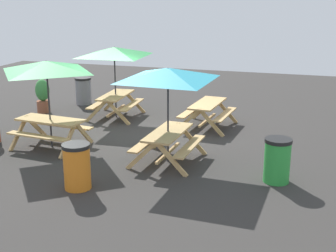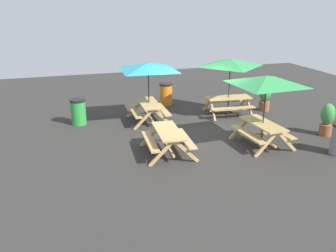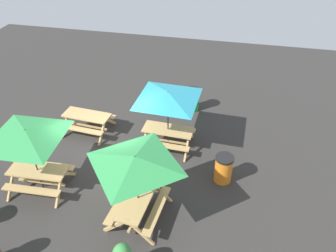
{
  "view_description": "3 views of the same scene",
  "coord_description": "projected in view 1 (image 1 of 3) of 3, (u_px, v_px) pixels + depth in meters",
  "views": [
    {
      "loc": [
        -11.93,
        -4.61,
        4.01
      ],
      "look_at": [
        -1.7,
        -1.39,
        0.9
      ],
      "focal_mm": 50.0,
      "sensor_mm": 36.0,
      "label": 1
    },
    {
      "loc": [
        11.71,
        -4.82,
        4.58
      ],
      "look_at": [
        1.53,
        -1.63,
        0.9
      ],
      "focal_mm": 40.0,
      "sensor_mm": 36.0,
      "label": 2
    },
    {
      "loc": [
        -3.69,
        7.75,
        7.77
      ],
      "look_at": [
        -1.7,
        -1.39,
        0.9
      ],
      "focal_mm": 35.0,
      "sensor_mm": 36.0,
      "label": 3
    }
  ],
  "objects": [
    {
      "name": "ground_plane",
      "position": [
        140.0,
        136.0,
        13.38
      ],
      "size": [
        24.0,
        24.0,
        0.0
      ],
      "primitive_type": "plane",
      "color": "#33302D",
      "rests_on": "ground"
    },
    {
      "name": "picnic_table_0",
      "position": [
        207.0,
        109.0,
        14.15
      ],
      "size": [
        1.9,
        1.65,
        0.81
      ],
      "rotation": [
        0.0,
        0.0,
        -0.08
      ],
      "color": "tan",
      "rests_on": "ground"
    },
    {
      "name": "picnic_table_1",
      "position": [
        114.0,
        57.0,
        14.87
      ],
      "size": [
        2.82,
        2.82,
        2.34
      ],
      "rotation": [
        0.0,
        0.0,
        0.05
      ],
      "color": "tan",
      "rests_on": "ground"
    },
    {
      "name": "picnic_table_2",
      "position": [
        168.0,
        81.0,
        10.87
      ],
      "size": [
        2.83,
        2.83,
        2.34
      ],
      "rotation": [
        0.0,
        0.0,
        -0.04
      ],
      "color": "tan",
      "rests_on": "ground"
    },
    {
      "name": "picnic_table_3",
      "position": [
        47.0,
        73.0,
        11.94
      ],
      "size": [
        2.19,
        2.19,
        2.34
      ],
      "rotation": [
        0.0,
        0.0,
        1.47
      ],
      "color": "tan",
      "rests_on": "ground"
    },
    {
      "name": "trash_bin_gray",
      "position": [
        83.0,
        91.0,
        17.09
      ],
      "size": [
        0.59,
        0.59,
        0.98
      ],
      "color": "gray",
      "rests_on": "ground"
    },
    {
      "name": "trash_bin_orange",
      "position": [
        77.0,
        166.0,
        9.74
      ],
      "size": [
        0.59,
        0.59,
        0.98
      ],
      "color": "orange",
      "rests_on": "ground"
    },
    {
      "name": "trash_bin_green",
      "position": [
        277.0,
        160.0,
        10.08
      ],
      "size": [
        0.59,
        0.59,
        0.98
      ],
      "color": "green",
      "rests_on": "ground"
    },
    {
      "name": "potted_plant_1",
      "position": [
        43.0,
        95.0,
        15.88
      ],
      "size": [
        0.47,
        0.47,
        1.15
      ],
      "color": "#935138",
      "rests_on": "ground"
    }
  ]
}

